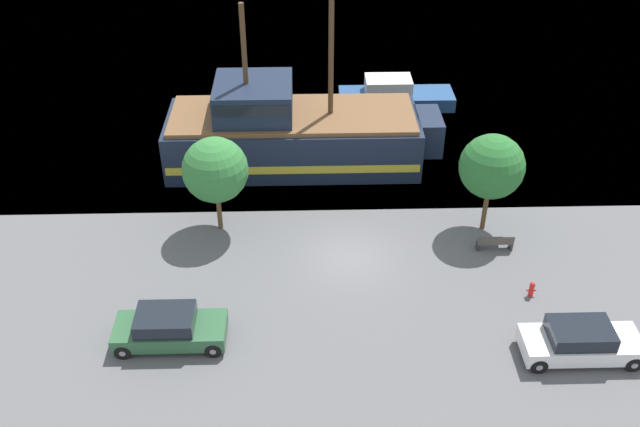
{
  "coord_description": "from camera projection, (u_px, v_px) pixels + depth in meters",
  "views": [
    {
      "loc": [
        -2.1,
        -26.51,
        21.17
      ],
      "look_at": [
        -1.34,
        2.0,
        1.2
      ],
      "focal_mm": 40.0,
      "sensor_mm": 36.0,
      "label": 1
    }
  ],
  "objects": [
    {
      "name": "ground_plane",
      "position": [
        349.0,
        258.0,
        33.89
      ],
      "size": [
        160.0,
        160.0,
        0.0
      ],
      "primitive_type": "plane",
      "color": "#5B5B5E"
    },
    {
      "name": "pirate_ship",
      "position": [
        291.0,
        133.0,
        40.16
      ],
      "size": [
        15.37,
        5.27,
        10.41
      ],
      "color": "#192338",
      "rests_on": "water_surface"
    },
    {
      "name": "moored_boat_dockside",
      "position": [
        394.0,
        95.0,
        46.76
      ],
      "size": [
        7.48,
        2.46,
        1.93
      ],
      "color": "navy",
      "rests_on": "water_surface"
    },
    {
      "name": "parked_car_curb_front",
      "position": [
        169.0,
        328.0,
        28.93
      ],
      "size": [
        4.54,
        1.99,
        1.54
      ],
      "color": "#2D5B38",
      "rests_on": "ground_plane"
    },
    {
      "name": "parked_car_curb_mid",
      "position": [
        581.0,
        342.0,
        28.28
      ],
      "size": [
        4.72,
        1.92,
        1.57
      ],
      "color": "white",
      "rests_on": "ground_plane"
    },
    {
      "name": "fire_hydrant",
      "position": [
        532.0,
        289.0,
        31.45
      ],
      "size": [
        0.42,
        0.25,
        0.76
      ],
      "color": "red",
      "rests_on": "ground_plane"
    },
    {
      "name": "bench_promenade_east",
      "position": [
        495.0,
        242.0,
        34.16
      ],
      "size": [
        1.73,
        0.45,
        0.85
      ],
      "color": "#4C4742",
      "rests_on": "ground_plane"
    },
    {
      "name": "tree_row_east",
      "position": [
        215.0,
        170.0,
        33.94
      ],
      "size": [
        3.19,
        3.19,
        5.0
      ],
      "color": "brown",
      "rests_on": "ground_plane"
    },
    {
      "name": "tree_row_mideast",
      "position": [
        492.0,
        167.0,
        33.83
      ],
      "size": [
        3.13,
        3.13,
        5.17
      ],
      "color": "brown",
      "rests_on": "ground_plane"
    }
  ]
}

